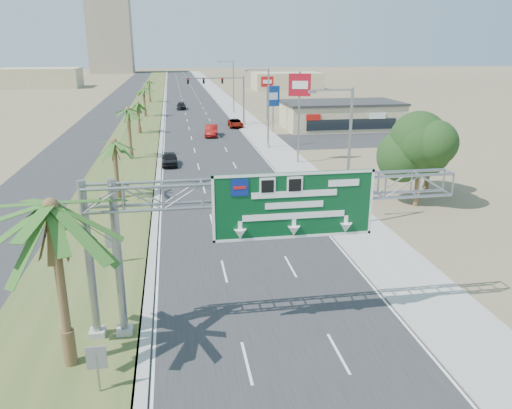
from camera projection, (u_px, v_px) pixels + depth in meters
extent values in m
cube|color=#28282B|center=(191.00, 102.00, 117.97)|extent=(12.00, 300.00, 0.02)
cube|color=#9E9B93|center=(227.00, 101.00, 119.29)|extent=(4.00, 300.00, 0.10)
cube|color=#435425|center=(148.00, 102.00, 116.39)|extent=(7.00, 300.00, 0.12)
cube|color=#28282B|center=(117.00, 103.00, 115.30)|extent=(8.00, 300.00, 0.02)
cylinder|color=gray|center=(118.00, 261.00, 21.75)|extent=(0.36, 0.36, 7.40)
cylinder|color=gray|center=(90.00, 263.00, 21.56)|extent=(0.36, 0.36, 7.40)
cube|color=#9E9B93|center=(125.00, 331.00, 22.81)|extent=(0.70, 0.70, 0.40)
cube|color=#9E9B93|center=(98.00, 334.00, 22.62)|extent=(0.70, 0.70, 0.40)
cube|color=#06401C|center=(294.00, 205.00, 21.81)|extent=(7.20, 0.12, 3.00)
cube|color=navy|center=(240.00, 188.00, 21.07)|extent=(0.75, 0.03, 0.75)
cone|color=white|center=(294.00, 231.00, 22.08)|extent=(0.56, 0.56, 0.45)
cylinder|color=brown|center=(62.00, 290.00, 19.62)|extent=(0.36, 0.36, 7.00)
cylinder|color=brown|center=(69.00, 348.00, 20.43)|extent=(0.54, 0.54, 1.68)
cylinder|color=brown|center=(116.00, 171.00, 42.43)|extent=(0.36, 0.36, 5.00)
cylinder|color=brown|center=(118.00, 192.00, 43.00)|extent=(0.54, 0.54, 1.20)
cylinder|color=brown|center=(130.00, 135.00, 57.34)|extent=(0.36, 0.36, 5.80)
cylinder|color=brown|center=(131.00, 154.00, 58.01)|extent=(0.54, 0.54, 1.39)
cylinder|color=brown|center=(139.00, 119.00, 74.45)|extent=(0.36, 0.36, 4.50)
cylinder|color=brown|center=(140.00, 130.00, 74.97)|extent=(0.54, 0.54, 1.08)
cylinder|color=brown|center=(145.00, 103.00, 92.20)|extent=(0.36, 0.36, 5.20)
cylinder|color=brown|center=(145.00, 114.00, 92.80)|extent=(0.54, 0.54, 1.25)
cylinder|color=brown|center=(150.00, 92.00, 115.75)|extent=(0.36, 0.36, 4.80)
cylinder|color=brown|center=(150.00, 100.00, 116.31)|extent=(0.54, 0.54, 1.15)
cylinder|color=gray|center=(349.00, 160.00, 34.94)|extent=(0.20, 0.20, 10.00)
cylinder|color=gray|center=(333.00, 90.00, 33.25)|extent=(2.80, 0.12, 0.12)
cube|color=slate|center=(312.00, 92.00, 33.06)|extent=(0.50, 0.22, 0.18)
cylinder|color=#9E9B93|center=(345.00, 224.00, 36.38)|extent=(0.44, 0.44, 0.50)
cylinder|color=gray|center=(268.00, 109.00, 63.13)|extent=(0.20, 0.20, 10.00)
cylinder|color=gray|center=(257.00, 70.00, 61.44)|extent=(2.80, 0.12, 0.12)
cube|color=slate|center=(246.00, 71.00, 61.25)|extent=(0.50, 0.22, 0.18)
cylinder|color=#9E9B93|center=(268.00, 146.00, 64.57)|extent=(0.44, 0.44, 0.50)
cylinder|color=gray|center=(234.00, 87.00, 96.96)|extent=(0.20, 0.20, 10.00)
cylinder|color=gray|center=(226.00, 61.00, 95.27)|extent=(2.80, 0.12, 0.12)
cube|color=slate|center=(219.00, 62.00, 95.08)|extent=(0.50, 0.22, 0.18)
cylinder|color=#9E9B93|center=(234.00, 112.00, 98.40)|extent=(0.44, 0.44, 0.50)
cylinder|color=gray|center=(244.00, 101.00, 82.18)|extent=(0.28, 0.28, 8.00)
cylinder|color=gray|center=(213.00, 78.00, 80.27)|extent=(10.00, 0.18, 0.18)
cube|color=black|center=(222.00, 81.00, 80.44)|extent=(0.32, 0.18, 0.95)
cube|color=black|center=(204.00, 81.00, 79.97)|extent=(0.32, 0.18, 0.95)
cube|color=black|center=(188.00, 81.00, 79.58)|extent=(0.32, 0.18, 0.95)
sphere|color=red|center=(222.00, 79.00, 80.24)|extent=(0.22, 0.22, 0.22)
imported|color=black|center=(244.00, 82.00, 81.27)|extent=(0.16, 0.16, 0.60)
cylinder|color=#9E9B93|center=(244.00, 123.00, 83.31)|extent=(0.56, 0.56, 0.60)
cube|color=tan|center=(341.00, 116.00, 79.48)|extent=(18.00, 10.00, 4.00)
cylinder|color=brown|center=(418.00, 183.00, 40.80)|extent=(0.44, 0.44, 3.90)
sphere|color=#1B3412|center=(421.00, 152.00, 40.01)|extent=(4.50, 4.50, 4.50)
cylinder|color=brown|center=(427.00, 173.00, 45.12)|extent=(0.44, 0.44, 3.30)
sphere|color=#1B3412|center=(430.00, 149.00, 44.46)|extent=(3.50, 3.50, 3.50)
cylinder|color=gray|center=(98.00, 374.00, 18.75)|extent=(0.08, 0.08, 1.80)
cube|color=slate|center=(96.00, 358.00, 18.53)|extent=(0.75, 0.06, 0.95)
cylinder|color=gray|center=(113.00, 251.00, 29.91)|extent=(0.08, 0.08, 1.80)
cube|color=slate|center=(112.00, 240.00, 29.70)|extent=(0.75, 0.06, 0.95)
cube|color=tan|center=(110.00, 35.00, 239.19)|extent=(20.00, 16.00, 35.00)
cube|color=tan|center=(40.00, 78.00, 156.98)|extent=(24.00, 14.00, 6.00)
cube|color=tan|center=(287.00, 81.00, 150.12)|extent=(20.00, 12.00, 5.00)
imported|color=black|center=(169.00, 159.00, 55.01)|extent=(1.72, 4.24, 1.44)
imported|color=maroon|center=(211.00, 131.00, 72.91)|extent=(2.31, 5.17, 1.65)
imported|color=gray|center=(235.00, 123.00, 81.00)|extent=(2.26, 4.75, 1.31)
imported|color=black|center=(181.00, 106.00, 103.78)|extent=(1.95, 4.68, 1.35)
cylinder|color=gray|center=(299.00, 118.00, 54.98)|extent=(0.20, 0.20, 10.03)
cube|color=#AB0D1E|center=(300.00, 85.00, 53.88)|extent=(2.40, 0.91, 2.40)
cube|color=white|center=(300.00, 85.00, 53.71)|extent=(1.63, 0.47, 0.84)
cylinder|color=gray|center=(273.00, 109.00, 75.60)|extent=(0.20, 0.20, 7.14)
cube|color=navy|center=(273.00, 96.00, 75.03)|extent=(2.01, 0.83, 3.00)
cube|color=white|center=(274.00, 96.00, 74.86)|extent=(1.36, 0.42, 1.05)
cylinder|color=gray|center=(267.00, 98.00, 88.64)|extent=(0.20, 0.20, 7.73)
cube|color=red|center=(267.00, 82.00, 87.80)|extent=(2.21, 0.37, 1.80)
cube|color=white|center=(267.00, 82.00, 87.63)|extent=(1.54, 0.09, 0.63)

